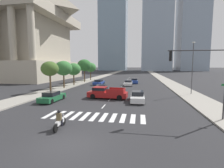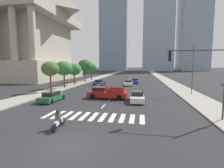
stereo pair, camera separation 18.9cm
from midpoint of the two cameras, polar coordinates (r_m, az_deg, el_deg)
The scene contains 23 objects.
ground_plane at distance 11.07m, azimuth -15.00°, elevation -19.56°, with size 800.00×800.00×0.00m, color #28282B.
sidewalk_east at distance 40.12m, azimuth 20.89°, elevation -0.85°, with size 4.00×260.00×0.15m, color gray.
sidewalk_west at distance 42.63m, azimuth -13.32°, elevation -0.20°, with size 4.00×260.00×0.15m, color gray.
crosswalk_near at distance 16.17m, azimuth -6.30°, elevation -10.95°, with size 9.45×2.68×0.01m.
lane_divider_center at distance 43.33m, azimuth 3.80°, elevation -0.04°, with size 0.14×50.00×0.01m.
motorcycle_lead at distance 13.66m, azimuth -17.78°, elevation -11.95°, with size 0.70×2.18×1.49m.
pickup_truck at distance 24.51m, azimuth -2.40°, elevation -3.03°, with size 5.84×2.39×1.67m.
sedan_blue_0 at distance 42.25m, azimuth -4.59°, elevation 0.60°, with size 2.11×4.84×1.29m.
sedan_blue_1 at distance 29.97m, azimuth -3.81°, elevation -1.69°, with size 2.27×4.44×1.36m.
sedan_white_2 at distance 22.71m, azimuth 8.43°, elevation -4.33°, with size 1.86×4.57×1.36m.
sedan_green_3 at distance 23.97m, azimuth -19.91°, elevation -4.11°, with size 1.83×4.57×1.33m.
sedan_blue_4 at distance 45.66m, azimuth 7.40°, elevation 1.03°, with size 2.17×4.58×1.36m.
sedan_white_5 at distance 40.63m, azimuth 5.46°, elevation 0.36°, with size 2.04×4.76×1.28m.
traffic_signal_near at distance 16.39m, azimuth 28.61°, elevation 4.52°, with size 5.11×0.28×6.33m.
street_lamp_east at distance 30.16m, azimuth 25.58°, elevation 6.01°, with size 0.50×0.24×8.39m.
street_tree_nearest at distance 31.38m, azimuth -20.57°, elevation 4.85°, with size 3.00×3.00×5.36m.
street_tree_second at distance 36.11m, azimuth -16.32°, elevation 5.16°, with size 3.55×3.55×5.59m.
street_tree_third at distance 40.98m, azimuth -13.06°, elevation 4.91°, with size 3.39×3.39×5.20m.
street_tree_fourth at distance 48.31m, azimuth -9.51°, elevation 6.29°, with size 3.92×3.92×6.37m.
street_tree_fifth at distance 54.00m, azimuth -7.43°, elevation 5.62°, with size 3.51×3.51×5.53m.
war_memorial at distance 70.26m, azimuth -28.65°, elevation 18.85°, with size 32.19×32.19×40.59m.
office_tower_left_skyline at distance 174.75m, azimuth 0.53°, elevation 18.41°, with size 25.86×26.32×91.89m.
office_tower_right_skyline at distance 174.57m, azimuth 25.61°, elevation 19.66°, with size 22.70×29.21×102.09m.
Camera 1 is at (4.15, -9.05, 4.80)m, focal length 26.86 mm.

